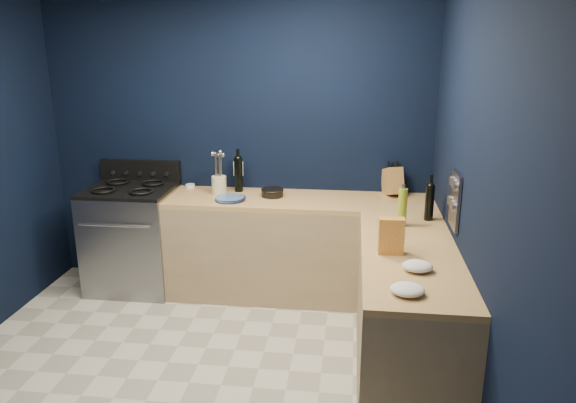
# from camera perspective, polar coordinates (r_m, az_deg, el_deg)

# --- Properties ---
(floor) EXTENTS (3.50, 3.50, 0.02)m
(floor) POSITION_cam_1_polar(r_m,az_deg,el_deg) (3.93, -10.27, -18.23)
(floor) COLOR beige
(floor) RESTS_ON ground
(wall_back) EXTENTS (3.50, 0.02, 2.60)m
(wall_back) POSITION_cam_1_polar(r_m,az_deg,el_deg) (5.03, -5.22, 5.93)
(wall_back) COLOR black
(wall_back) RESTS_ON ground
(wall_right) EXTENTS (0.02, 3.50, 2.60)m
(wall_right) POSITION_cam_1_polar(r_m,az_deg,el_deg) (3.29, 19.20, -0.59)
(wall_right) COLOR black
(wall_right) RESTS_ON ground
(cab_back) EXTENTS (2.30, 0.63, 0.86)m
(cab_back) POSITION_cam_1_polar(r_m,az_deg,el_deg) (4.87, 1.20, -5.02)
(cab_back) COLOR #A08761
(cab_back) RESTS_ON floor
(top_back) EXTENTS (2.30, 0.63, 0.04)m
(top_back) POSITION_cam_1_polar(r_m,az_deg,el_deg) (4.72, 1.23, 0.06)
(top_back) COLOR olive
(top_back) RESTS_ON cab_back
(cab_right) EXTENTS (0.63, 1.67, 0.86)m
(cab_right) POSITION_cam_1_polar(r_m,az_deg,el_deg) (3.82, 12.23, -11.73)
(cab_right) COLOR #A08761
(cab_right) RESTS_ON floor
(top_right) EXTENTS (0.63, 1.67, 0.04)m
(top_right) POSITION_cam_1_polar(r_m,az_deg,el_deg) (3.64, 12.65, -5.45)
(top_right) COLOR olive
(top_right) RESTS_ON cab_right
(gas_range) EXTENTS (0.76, 0.66, 0.92)m
(gas_range) POSITION_cam_1_polar(r_m,az_deg,el_deg) (5.21, -15.83, -3.85)
(gas_range) COLOR gray
(gas_range) RESTS_ON floor
(oven_door) EXTENTS (0.59, 0.02, 0.42)m
(oven_door) POSITION_cam_1_polar(r_m,az_deg,el_deg) (4.95, -17.20, -5.20)
(oven_door) COLOR black
(oven_door) RESTS_ON gas_range
(cooktop) EXTENTS (0.76, 0.66, 0.03)m
(cooktop) POSITION_cam_1_polar(r_m,az_deg,el_deg) (5.07, -16.25, 1.19)
(cooktop) COLOR black
(cooktop) RESTS_ON gas_range
(backguard) EXTENTS (0.76, 0.06, 0.20)m
(backguard) POSITION_cam_1_polar(r_m,az_deg,el_deg) (5.32, -15.10, 3.13)
(backguard) COLOR black
(backguard) RESTS_ON gas_range
(spice_panel) EXTENTS (0.02, 0.28, 0.38)m
(spice_panel) POSITION_cam_1_polar(r_m,az_deg,el_deg) (3.83, 17.03, 0.09)
(spice_panel) COLOR gray
(spice_panel) RESTS_ON wall_right
(wall_outlet) EXTENTS (0.09, 0.02, 0.13)m
(wall_outlet) POSITION_cam_1_polar(r_m,az_deg,el_deg) (5.05, -5.20, 3.43)
(wall_outlet) COLOR white
(wall_outlet) RESTS_ON wall_back
(plate_stack) EXTENTS (0.27, 0.27, 0.03)m
(plate_stack) POSITION_cam_1_polar(r_m,az_deg,el_deg) (4.69, -6.10, 0.29)
(plate_stack) COLOR #30579C
(plate_stack) RESTS_ON top_back
(ramekin) EXTENTS (0.11, 0.11, 0.03)m
(ramekin) POSITION_cam_1_polar(r_m,az_deg,el_deg) (5.16, -10.17, 1.63)
(ramekin) COLOR white
(ramekin) RESTS_ON top_back
(utensil_crock) EXTENTS (0.16, 0.16, 0.16)m
(utensil_crock) POSITION_cam_1_polar(r_m,az_deg,el_deg) (4.89, -7.20, 1.72)
(utensil_crock) COLOR #F3EDBD
(utensil_crock) RESTS_ON top_back
(wine_bottle_back) EXTENTS (0.10, 0.10, 0.31)m
(wine_bottle_back) POSITION_cam_1_polar(r_m,az_deg,el_deg) (4.94, -5.18, 2.80)
(wine_bottle_back) COLOR black
(wine_bottle_back) RESTS_ON top_back
(lemon_basket) EXTENTS (0.20, 0.20, 0.07)m
(lemon_basket) POSITION_cam_1_polar(r_m,az_deg,el_deg) (4.78, -1.65, 0.95)
(lemon_basket) COLOR black
(lemon_basket) RESTS_ON top_back
(knife_block) EXTENTS (0.21, 0.30, 0.29)m
(knife_block) POSITION_cam_1_polar(r_m,az_deg,el_deg) (4.91, 10.85, 2.07)
(knife_block) COLOR olive
(knife_block) RESTS_ON top_back
(wine_bottle_right) EXTENTS (0.08, 0.08, 0.27)m
(wine_bottle_right) POSITION_cam_1_polar(r_m,az_deg,el_deg) (4.26, 14.54, -0.13)
(wine_bottle_right) COLOR black
(wine_bottle_right) RESTS_ON top_right
(oil_bottle) EXTENTS (0.08, 0.08, 0.28)m
(oil_bottle) POSITION_cam_1_polar(r_m,az_deg,el_deg) (4.08, 11.86, -0.60)
(oil_bottle) COLOR olive
(oil_bottle) RESTS_ON top_right
(spice_jar_near) EXTENTS (0.05, 0.05, 0.10)m
(spice_jar_near) POSITION_cam_1_polar(r_m,az_deg,el_deg) (3.88, 11.12, -2.86)
(spice_jar_near) COLOR olive
(spice_jar_near) RESTS_ON top_right
(spice_jar_far) EXTENTS (0.05, 0.05, 0.08)m
(spice_jar_far) POSITION_cam_1_polar(r_m,az_deg,el_deg) (3.94, 11.06, -2.69)
(spice_jar_far) COLOR olive
(spice_jar_far) RESTS_ON top_right
(crouton_bag) EXTENTS (0.17, 0.08, 0.24)m
(crouton_bag) POSITION_cam_1_polar(r_m,az_deg,el_deg) (3.54, 10.71, -3.56)
(crouton_bag) COLOR #B41D2B
(crouton_bag) RESTS_ON top_right
(towel_front) EXTENTS (0.19, 0.16, 0.06)m
(towel_front) POSITION_cam_1_polar(r_m,az_deg,el_deg) (3.34, 13.37, -6.58)
(towel_front) COLOR white
(towel_front) RESTS_ON top_right
(towel_end) EXTENTS (0.20, 0.18, 0.06)m
(towel_end) POSITION_cam_1_polar(r_m,az_deg,el_deg) (3.04, 12.34, -8.96)
(towel_end) COLOR white
(towel_end) RESTS_ON top_right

